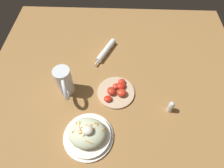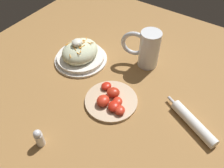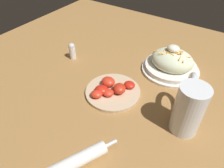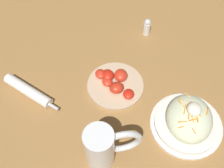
% 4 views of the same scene
% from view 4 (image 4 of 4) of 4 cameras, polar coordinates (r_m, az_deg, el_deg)
% --- Properties ---
extents(ground_plane, '(1.43, 1.43, 0.00)m').
position_cam_4_polar(ground_plane, '(0.97, -0.30, -0.38)').
color(ground_plane, '#9E703D').
extents(salad_plate, '(0.22, 0.22, 0.11)m').
position_cam_4_polar(salad_plate, '(0.90, 15.08, -7.10)').
color(salad_plate, white).
rests_on(salad_plate, ground_plane).
extents(beer_mug, '(0.09, 0.16, 0.16)m').
position_cam_4_polar(beer_mug, '(0.79, -2.01, -12.77)').
color(beer_mug, white).
rests_on(beer_mug, ground_plane).
extents(napkin_roll, '(0.12, 0.21, 0.04)m').
position_cam_4_polar(napkin_roll, '(0.98, -16.49, -1.32)').
color(napkin_roll, white).
rests_on(napkin_roll, ground_plane).
extents(tomato_plate, '(0.19, 0.19, 0.04)m').
position_cam_4_polar(tomato_plate, '(0.96, 0.61, 0.13)').
color(tomato_plate, '#D1B28E').
rests_on(tomato_plate, ground_plane).
extents(salt_shaker, '(0.03, 0.03, 0.07)m').
position_cam_4_polar(salt_shaker, '(1.11, 7.06, 11.40)').
color(salt_shaker, white).
rests_on(salt_shaker, ground_plane).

